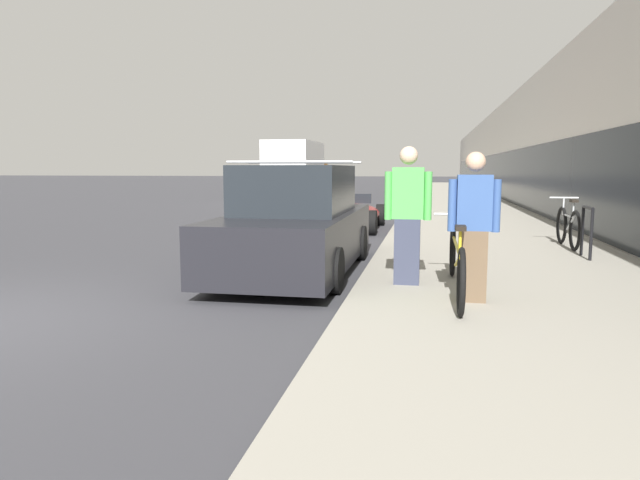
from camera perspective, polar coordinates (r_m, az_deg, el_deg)
The scene contains 10 objects.
sidewalk_slab at distance 25.86m, azimuth 13.59°, elevation 3.61°, with size 4.24×70.00×0.14m.
storefront_facade at distance 34.82m, azimuth 25.03°, elevation 7.81°, with size 10.01×70.00×4.76m.
tandem_bicycle at distance 6.82m, azimuth 13.47°, elevation -2.11°, with size 0.52×2.86×0.87m.
person_rider at distance 6.40m, azimuth 15.10°, elevation 1.26°, with size 0.55×0.22×1.63m.
person_bystander at distance 7.20m, azimuth 8.76°, elevation 2.43°, with size 0.58×0.23×1.72m.
bike_rack_hoop at distance 10.19m, azimuth 25.14°, elevation 1.23°, with size 0.05×0.60×0.84m.
cruiser_bike_nearest at distance 11.47m, azimuth 23.56°, elevation 1.24°, with size 0.52×1.77×0.91m.
parked_sedan_curbside at distance 8.70m, azimuth -2.33°, elevation 1.50°, with size 1.84×4.60×1.70m.
vintage_roadster_curbside at distance 14.93m, azimuth 2.81°, elevation 2.57°, with size 1.72×4.12×0.91m.
moving_truck at distance 31.23m, azimuth -2.34°, elevation 7.02°, with size 2.41×6.62×3.00m.
Camera 1 is at (4.72, -4.79, 1.59)m, focal length 32.00 mm.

